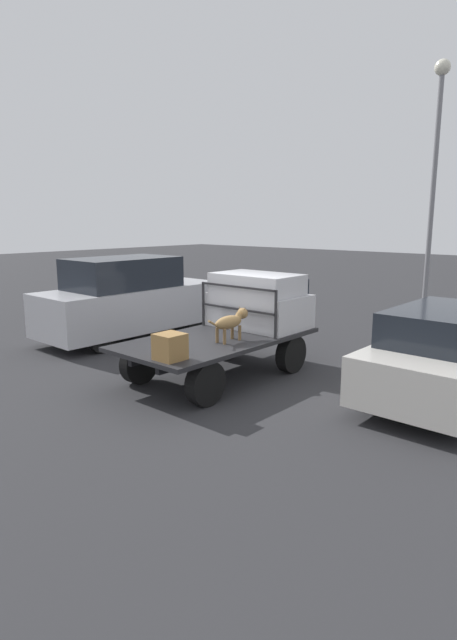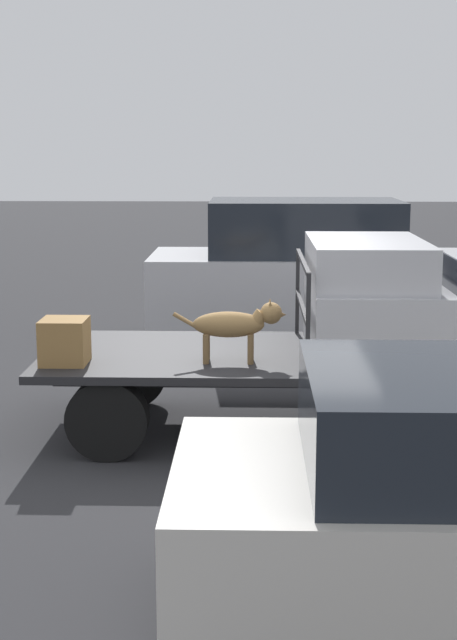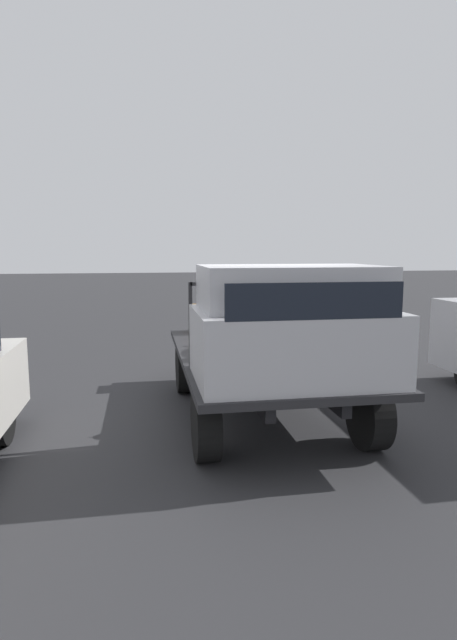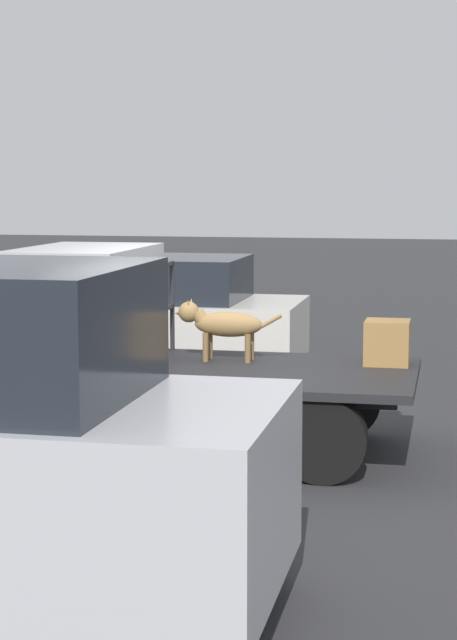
# 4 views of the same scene
# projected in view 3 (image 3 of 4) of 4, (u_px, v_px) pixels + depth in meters

# --- Properties ---
(ground_plane) EXTENTS (80.00, 80.00, 0.00)m
(ground_plane) POSITION_uv_depth(u_px,v_px,m) (261.00, 415.00, 6.47)
(ground_plane) COLOR #2D2D30
(flatbed_truck) EXTENTS (4.05, 2.09, 0.83)m
(flatbed_truck) POSITION_uv_depth(u_px,v_px,m) (262.00, 369.00, 6.39)
(flatbed_truck) COLOR black
(flatbed_truck) RESTS_ON ground
(truck_cab) EXTENTS (1.32, 1.97, 1.14)m
(truck_cab) POSITION_uv_depth(u_px,v_px,m) (292.00, 326.00, 5.02)
(truck_cab) COLOR #B7B7BC
(truck_cab) RESTS_ON flatbed_truck
(truck_headboard) EXTENTS (0.04, 1.97, 0.95)m
(truck_headboard) POSITION_uv_depth(u_px,v_px,m) (275.00, 309.00, 5.69)
(truck_headboard) COLOR #232326
(truck_headboard) RESTS_ON flatbed_truck
(dog) EXTENTS (1.10, 0.25, 0.62)m
(dog) POSITION_uv_depth(u_px,v_px,m) (230.00, 324.00, 6.29)
(dog) COLOR brown
(dog) RESTS_ON flatbed_truck
(cargo_crate) EXTENTS (0.43, 0.43, 0.43)m
(cargo_crate) POSITION_uv_depth(u_px,v_px,m) (205.00, 319.00, 7.90)
(cargo_crate) COLOR olive
(cargo_crate) RESTS_ON flatbed_truck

